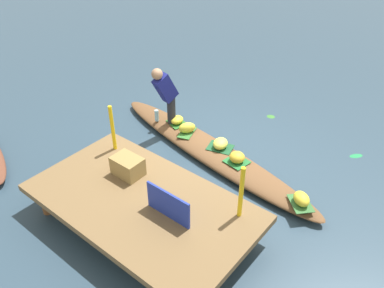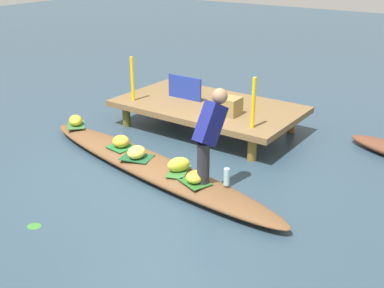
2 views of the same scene
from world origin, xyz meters
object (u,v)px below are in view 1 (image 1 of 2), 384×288
banana_bunch_2 (301,199)px  banana_bunch_3 (220,143)px  banana_bunch_0 (187,128)px  market_banner (168,205)px  water_bottle (157,115)px  vendor_boat (209,150)px  banana_bunch_1 (177,120)px  produce_crate (128,166)px  vendor_person (166,92)px  banana_bunch_4 (237,157)px

banana_bunch_2 → banana_bunch_3: 1.78m
banana_bunch_0 → market_banner: bearing=123.9°
water_bottle → vendor_boat: bearing=178.2°
banana_bunch_2 → vendor_boat: bearing=-10.2°
banana_bunch_2 → banana_bunch_3: (1.73, -0.41, -0.00)m
banana_bunch_0 → banana_bunch_1: banana_bunch_0 is taller
water_bottle → market_banner: size_ratio=0.33×
banana_bunch_0 → produce_crate: bearing=100.1°
vendor_boat → vendor_person: (1.04, -0.06, 0.79)m
banana_bunch_1 → banana_bunch_4: size_ratio=1.07×
banana_bunch_1 → market_banner: size_ratio=0.39×
vendor_person → banana_bunch_2: bearing=172.3°
banana_bunch_3 → banana_bunch_4: size_ratio=1.20×
banana_bunch_4 → vendor_person: vendor_person is taller
banana_bunch_1 → banana_bunch_4: (-1.58, 0.30, 0.02)m
banana_bunch_0 → produce_crate: (-0.31, 1.74, 0.31)m
banana_bunch_1 → banana_bunch_0: bearing=159.8°
water_bottle → produce_crate: size_ratio=0.52×
banana_bunch_1 → produce_crate: size_ratio=0.62×
market_banner → produce_crate: 1.09m
banana_bunch_1 → produce_crate: 2.02m
banana_bunch_0 → vendor_person: vendor_person is taller
vendor_person → market_banner: vendor_person is taller
banana_bunch_1 → vendor_person: 0.64m
banana_bunch_4 → vendor_person: 1.80m
banana_bunch_0 → banana_bunch_2: bearing=170.3°
vendor_person → produce_crate: 1.91m
vendor_boat → banana_bunch_1: 0.96m
banana_bunch_4 → vendor_person: size_ratio=0.21×
market_banner → vendor_boat: bearing=-67.5°
vendor_boat → produce_crate: produce_crate is taller
banana_bunch_2 → vendor_person: vendor_person is taller
banana_bunch_0 → banana_bunch_1: bearing=-20.2°
banana_bunch_1 → vendor_person: (0.11, 0.16, 0.61)m
banana_bunch_4 → produce_crate: produce_crate is taller
banana_bunch_3 → banana_bunch_2: bearing=166.5°
vendor_boat → water_bottle: size_ratio=20.85×
vendor_person → banana_bunch_1: bearing=-125.8°
water_bottle → market_banner: bearing=136.5°
vendor_person → banana_bunch_0: bearing=-177.1°
banana_bunch_1 → water_bottle: 0.41m
banana_bunch_2 → produce_crate: size_ratio=0.67×
banana_bunch_1 → water_bottle: bearing=24.8°
vendor_person → produce_crate: (-0.78, 1.72, -0.27)m
banana_bunch_2 → banana_bunch_0: bearing=-9.7°
banana_bunch_1 → water_bottle: size_ratio=1.20×
vendor_boat → banana_bunch_3: bearing=-152.1°
water_bottle → vendor_person: bearing=-177.0°
banana_bunch_1 → vendor_person: size_ratio=0.23×
banana_bunch_2 → market_banner: market_banner is taller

